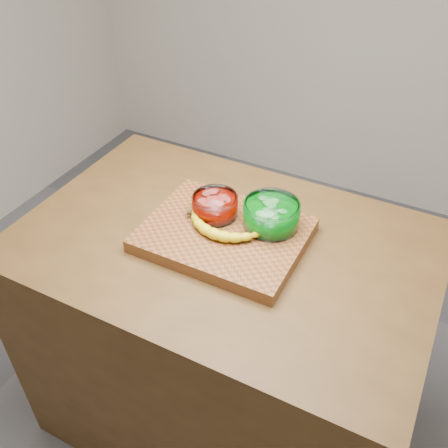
% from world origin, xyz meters
% --- Properties ---
extents(ground, '(3.50, 3.50, 0.00)m').
position_xyz_m(ground, '(0.00, 0.00, 0.00)').
color(ground, '#4F4F53').
rests_on(ground, ground).
extents(counter, '(1.20, 0.80, 0.90)m').
position_xyz_m(counter, '(0.00, 0.00, 0.45)').
color(counter, '#4D3317').
rests_on(counter, ground).
extents(cutting_board, '(0.45, 0.35, 0.04)m').
position_xyz_m(cutting_board, '(0.00, 0.00, 0.92)').
color(cutting_board, brown).
rests_on(cutting_board, counter).
extents(bowl_red, '(0.13, 0.13, 0.06)m').
position_xyz_m(bowl_red, '(-0.06, 0.05, 0.97)').
color(bowl_red, white).
rests_on(bowl_red, cutting_board).
extents(bowl_green, '(0.16, 0.16, 0.07)m').
position_xyz_m(bowl_green, '(0.11, 0.08, 0.98)').
color(bowl_green, white).
rests_on(bowl_green, cutting_board).
extents(banana, '(0.26, 0.12, 0.04)m').
position_xyz_m(banana, '(-0.00, -0.02, 0.96)').
color(banana, gold).
rests_on(banana, cutting_board).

